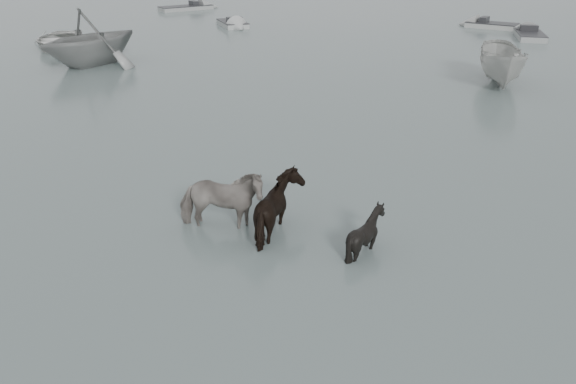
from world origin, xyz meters
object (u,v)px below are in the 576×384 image
object	(u,v)px
pony_pinto	(220,195)
pony_dark	(281,199)
rowboat_lead	(59,38)
pony_black	(366,224)

from	to	relation	value
pony_pinto	pony_dark	world-z (taller)	pony_pinto
rowboat_lead	pony_pinto	bearing A→B (deg)	-69.73
pony_pinto	pony_black	world-z (taller)	pony_pinto
pony_dark	pony_black	world-z (taller)	pony_dark
pony_dark	pony_black	xyz separation A→B (m)	(1.87, -0.78, -0.20)
rowboat_lead	pony_dark	bearing A→B (deg)	-67.25
rowboat_lead	pony_black	bearing A→B (deg)	-64.89
pony_black	rowboat_lead	distance (m)	28.56
pony_pinto	pony_dark	distance (m)	1.41
pony_dark	rowboat_lead	xyz separation A→B (m)	(-14.27, 22.78, -0.28)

